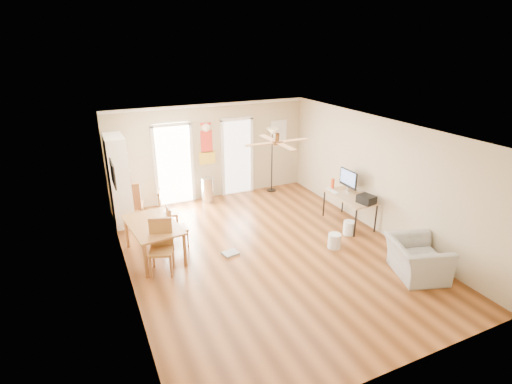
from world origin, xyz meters
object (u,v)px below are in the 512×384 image
dining_table (154,240)px  dining_chair_right_b (178,226)px  wastebasket_b (349,228)px  armchair (417,259)px  wastebasket_a (334,241)px  trash_can (207,190)px  printer (366,199)px  bookshelf (119,180)px  dining_chair_far (133,203)px  computer_desk (349,210)px  dining_chair_right_a (169,210)px  torchiere_lamp (272,160)px  dining_chair_near (161,248)px

dining_table → dining_chair_right_b: size_ratio=1.60×
wastebasket_b → armchair: bearing=-87.1°
wastebasket_a → armchair: bearing=-62.7°
armchair → wastebasket_b: bearing=21.3°
trash_can → printer: bearing=-49.6°
bookshelf → dining_chair_far: 0.62m
computer_desk → printer: (0.08, -0.48, 0.44)m
dining_table → wastebasket_a: (3.53, -1.25, -0.21)m
dining_chair_far → printer: dining_chair_far is taller
dining_chair_right_a → trash_can: (1.33, 1.24, -0.15)m
bookshelf → dining_chair_right_b: size_ratio=2.32×
wastebasket_a → dining_chair_right_a: bearing=142.2°
dining_chair_far → dining_chair_right_b: bearing=129.2°
computer_desk → wastebasket_a: size_ratio=4.13×
dining_chair_right_b → torchiere_lamp: 3.94m
torchiere_lamp → printer: (0.75, -3.22, -0.13)m
dining_chair_right_a → dining_chair_right_b: dining_chair_right_a is taller
dining_chair_right_b → trash_can: dining_chair_right_b is taller
bookshelf → dining_table: (0.37, -1.98, -0.70)m
dining_table → armchair: bearing=-32.5°
dining_chair_right_a → armchair: dining_chair_right_a is taller
torchiere_lamp → dining_chair_right_b: bearing=-147.6°
dining_chair_right_b → armchair: bearing=-127.1°
computer_desk → printer: 0.66m
dining_table → dining_chair_right_a: dining_chair_right_a is taller
dining_table → dining_chair_far: 1.77m
dining_chair_right_b → wastebasket_a: dining_chair_right_b is taller
trash_can → torchiere_lamp: torchiere_lamp is taller
dining_chair_right_b → dining_chair_far: size_ratio=0.85×
bookshelf → armchair: bearing=-54.7°
dining_chair_right_b → trash_can: bearing=-31.5°
dining_table → dining_chair_right_b: dining_chair_right_b is taller
computer_desk → dining_chair_right_a: bearing=159.7°
dining_chair_right_a → wastebasket_a: 3.78m
dining_table → trash_can: dining_table is taller
wastebasket_a → dining_table: bearing=160.6°
trash_can → torchiere_lamp: (1.97, 0.03, 0.58)m
dining_chair_far → computer_desk: 5.14m
dining_chair_near → computer_desk: size_ratio=0.79×
dining_chair_near → wastebasket_b: bearing=16.3°
dining_chair_right_b → dining_chair_right_a: bearing=1.3°
trash_can → torchiere_lamp: 2.06m
dining_chair_right_a → computer_desk: 4.24m
dining_chair_right_a → dining_chair_right_b: size_ratio=1.07×
dining_table → dining_chair_right_b: bearing=23.5°
bookshelf → printer: size_ratio=5.95×
dining_chair_right_a → torchiere_lamp: size_ratio=0.53×
printer → armchair: 1.94m
bookshelf → computer_desk: size_ratio=1.62×
wastebasket_b → dining_chair_right_b: bearing=163.2°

